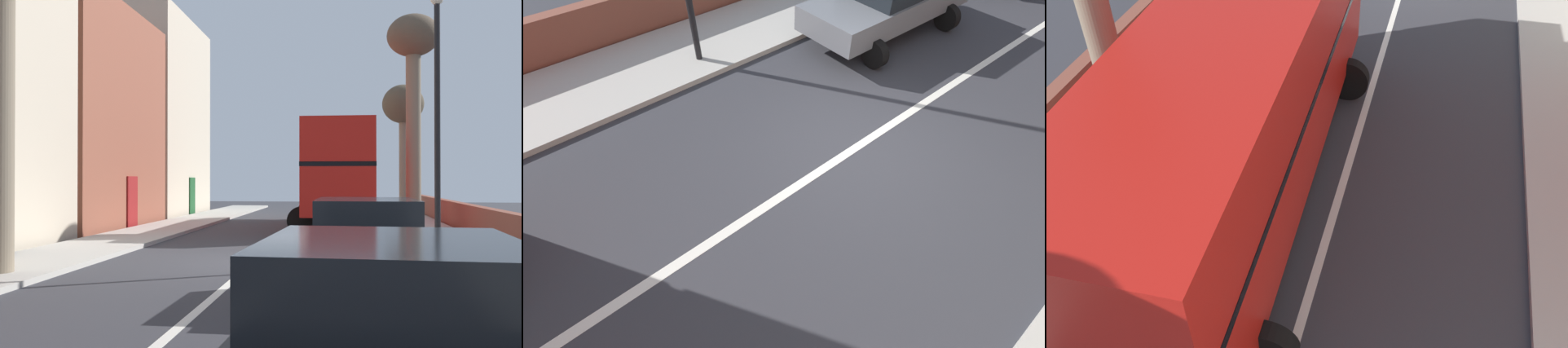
% 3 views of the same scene
% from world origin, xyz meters
% --- Properties ---
extents(ground_plane, '(84.00, 84.00, 0.00)m').
position_xyz_m(ground_plane, '(0.00, 0.00, 0.00)').
color(ground_plane, '#333338').
extents(road_centre_line, '(0.16, 54.00, 0.01)m').
position_xyz_m(road_centre_line, '(0.00, 0.00, 0.00)').
color(road_centre_line, silver).
rests_on(road_centre_line, ground).
extents(sidewalk_left, '(2.60, 60.00, 0.12)m').
position_xyz_m(sidewalk_left, '(-4.90, 0.00, 0.06)').
color(sidewalk_left, '#B2ADA3').
rests_on(sidewalk_left, ground).
extents(sidewalk_right, '(2.60, 60.00, 0.12)m').
position_xyz_m(sidewalk_right, '(4.90, 0.00, 0.06)').
color(sidewalk_right, '#B2ADA3').
rests_on(sidewalk_right, ground).
extents(double_decker_bus, '(3.78, 10.79, 4.06)m').
position_xyz_m(double_decker_bus, '(1.70, 11.30, 2.35)').
color(double_decker_bus, '#B41811').
rests_on(double_decker_bus, ground).
extents(parked_car_grey_right_0, '(2.48, 4.50, 1.62)m').
position_xyz_m(parked_car_grey_right_0, '(2.50, -3.67, 0.92)').
color(parked_car_grey_right_0, slate).
rests_on(parked_car_grey_right_0, ground).
extents(parked_car_black_right_1, '(2.62, 4.09, 1.54)m').
position_xyz_m(parked_car_black_right_1, '(2.50, -9.94, 0.89)').
color(parked_car_black_right_1, black).
rests_on(parked_car_black_right_1, ground).
extents(street_tree_right_1, '(2.07, 2.07, 8.41)m').
position_xyz_m(street_tree_right_1, '(4.76, 10.65, 6.66)').
color(street_tree_right_1, '#7A6B56').
rests_on(street_tree_right_1, sidewalk_right).
extents(street_tree_right_5, '(2.21, 2.21, 6.97)m').
position_xyz_m(street_tree_right_5, '(5.11, 19.42, 5.75)').
color(street_tree_right_5, '#7A6B56').
rests_on(street_tree_right_5, sidewalk_right).
extents(lamppost_right, '(0.32, 0.32, 6.31)m').
position_xyz_m(lamppost_right, '(4.30, 0.76, 3.81)').
color(lamppost_right, black).
rests_on(lamppost_right, sidewalk_right).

